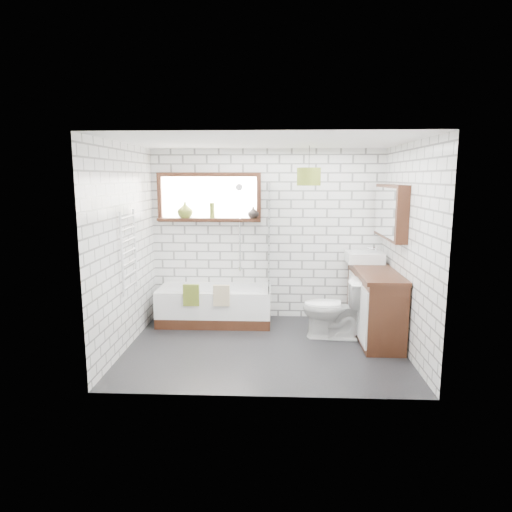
{
  "coord_description": "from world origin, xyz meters",
  "views": [
    {
      "loc": [
        0.14,
        -5.41,
        2.1
      ],
      "look_at": [
        -0.12,
        0.25,
        1.11
      ],
      "focal_mm": 32.0,
      "sensor_mm": 36.0,
      "label": 1
    }
  ],
  "objects_px": {
    "basin": "(364,257)",
    "toilet": "(333,308)",
    "vanity": "(374,302)",
    "bathtub": "(215,305)",
    "pendant": "(309,177)"
  },
  "relations": [
    {
      "from": "basin",
      "to": "pendant",
      "type": "bearing_deg",
      "value": -161.14
    },
    {
      "from": "vanity",
      "to": "toilet",
      "type": "relative_size",
      "value": 1.98
    },
    {
      "from": "toilet",
      "to": "pendant",
      "type": "bearing_deg",
      "value": -127.77
    },
    {
      "from": "basin",
      "to": "toilet",
      "type": "distance_m",
      "value": 0.97
    },
    {
      "from": "bathtub",
      "to": "basin",
      "type": "bearing_deg",
      "value": 0.96
    },
    {
      "from": "vanity",
      "to": "pendant",
      "type": "relative_size",
      "value": 5.05
    },
    {
      "from": "vanity",
      "to": "basin",
      "type": "relative_size",
      "value": 3.18
    },
    {
      "from": "toilet",
      "to": "pendant",
      "type": "xyz_separation_m",
      "value": [
        -0.33,
        0.31,
        1.7
      ]
    },
    {
      "from": "bathtub",
      "to": "vanity",
      "type": "relative_size",
      "value": 1.02
    },
    {
      "from": "bathtub",
      "to": "pendant",
      "type": "distance_m",
      "value": 2.27
    },
    {
      "from": "vanity",
      "to": "toilet",
      "type": "bearing_deg",
      "value": -168.81
    },
    {
      "from": "bathtub",
      "to": "toilet",
      "type": "height_order",
      "value": "toilet"
    },
    {
      "from": "basin",
      "to": "pendant",
      "type": "relative_size",
      "value": 1.59
    },
    {
      "from": "bathtub",
      "to": "toilet",
      "type": "bearing_deg",
      "value": -18.84
    },
    {
      "from": "bathtub",
      "to": "basin",
      "type": "relative_size",
      "value": 3.23
    }
  ]
}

